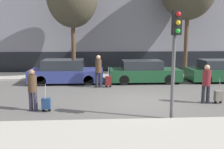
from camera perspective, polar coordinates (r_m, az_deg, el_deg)
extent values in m
plane|color=#565451|center=(11.11, 6.71, -6.26)|extent=(80.00, 80.00, 0.00)
cube|color=#A39E93|center=(7.62, 11.76, -13.24)|extent=(28.00, 2.50, 0.12)
cube|color=#A39E93|center=(17.88, 2.81, -0.14)|extent=(28.00, 3.00, 0.12)
cube|color=black|center=(19.93, 2.16, 2.96)|extent=(27.44, 0.06, 1.60)
cube|color=navy|center=(15.46, -10.32, -0.12)|extent=(4.39, 1.90, 0.70)
cube|color=#23282D|center=(15.40, -11.04, 2.26)|extent=(2.42, 1.68, 0.60)
cylinder|color=black|center=(14.54, -5.37, -1.36)|extent=(0.60, 0.18, 0.60)
cylinder|color=black|center=(16.24, -5.17, -0.26)|extent=(0.60, 0.18, 0.60)
cylinder|color=black|center=(14.89, -15.91, -1.43)|extent=(0.60, 0.18, 0.60)
cylinder|color=black|center=(16.55, -14.63, -0.34)|extent=(0.60, 0.18, 0.60)
cube|color=#194728|center=(15.53, 7.41, -0.01)|extent=(4.31, 1.74, 0.70)
cube|color=#23282D|center=(15.41, 6.82, 2.25)|extent=(2.37, 1.53, 0.53)
cylinder|color=black|center=(15.12, 12.92, -1.15)|extent=(0.60, 0.18, 0.60)
cylinder|color=black|center=(16.60, 11.43, -0.20)|extent=(0.60, 0.18, 0.60)
cylinder|color=black|center=(14.60, 2.80, -1.29)|extent=(0.60, 0.18, 0.60)
cylinder|color=black|center=(16.13, 2.21, -0.29)|extent=(0.60, 0.18, 0.60)
cube|color=#194728|center=(17.12, 23.77, 0.14)|extent=(4.21, 1.77, 0.70)
cube|color=#23282D|center=(16.96, 23.40, 2.21)|extent=(2.32, 1.56, 0.54)
cylinder|color=black|center=(15.87, 20.83, -1.04)|extent=(0.60, 0.18, 0.60)
cylinder|color=black|center=(17.32, 18.69, -0.12)|extent=(0.60, 0.18, 0.60)
cylinder|color=#383347|center=(10.15, -17.09, -5.89)|extent=(0.15, 0.15, 0.75)
cylinder|color=#383347|center=(10.25, -18.06, -5.79)|extent=(0.15, 0.15, 0.75)
cylinder|color=#473323|center=(10.05, -17.77, -1.96)|extent=(0.34, 0.34, 0.66)
sphere|color=#936B4C|center=(9.97, -17.89, 0.49)|extent=(0.21, 0.21, 0.21)
cube|color=navy|center=(9.94, -14.83, -6.41)|extent=(0.32, 0.24, 0.41)
cylinder|color=black|center=(10.04, -15.40, -7.86)|extent=(0.12, 0.03, 0.12)
cylinder|color=black|center=(10.00, -14.13, -7.88)|extent=(0.12, 0.03, 0.12)
cylinder|color=gray|center=(9.76, -15.03, -3.81)|extent=(0.02, 0.19, 0.53)
cylinder|color=#23232D|center=(13.96, -2.68, -1.27)|extent=(0.15, 0.15, 0.84)
cylinder|color=#23232D|center=(13.95, -3.50, -1.28)|extent=(0.15, 0.15, 0.84)
cylinder|color=#473323|center=(13.83, -3.12, 1.94)|extent=(0.34, 0.34, 0.73)
sphere|color=tan|center=(13.78, -3.14, 3.95)|extent=(0.24, 0.24, 0.24)
cube|color=maroon|center=(13.99, -0.84, -1.44)|extent=(0.32, 0.24, 0.50)
cylinder|color=black|center=(14.05, -1.29, -2.69)|extent=(0.12, 0.03, 0.12)
cylinder|color=black|center=(14.06, -0.38, -2.68)|extent=(0.12, 0.03, 0.12)
cylinder|color=gray|center=(13.83, -0.83, 0.65)|extent=(0.02, 0.19, 0.53)
cylinder|color=#23232D|center=(11.51, 21.07, -4.28)|extent=(0.15, 0.15, 0.78)
cylinder|color=#23232D|center=(11.45, 20.13, -4.30)|extent=(0.15, 0.15, 0.78)
cylinder|color=maroon|center=(11.34, 20.81, -0.71)|extent=(0.34, 0.34, 0.68)
sphere|color=tan|center=(11.28, 20.94, 1.54)|extent=(0.22, 0.22, 0.22)
cube|color=slate|center=(11.68, 23.15, -4.49)|extent=(0.32, 0.24, 0.43)
cylinder|color=black|center=(11.69, 22.57, -5.83)|extent=(0.12, 0.03, 0.12)
cylinder|color=black|center=(11.79, 23.56, -5.77)|extent=(0.12, 0.03, 0.12)
cylinder|color=gray|center=(11.52, 23.46, -2.19)|extent=(0.02, 0.19, 0.53)
cylinder|color=#515154|center=(8.75, 13.84, 1.77)|extent=(0.12, 0.12, 3.71)
cube|color=black|center=(8.52, 14.58, 11.37)|extent=(0.28, 0.24, 0.80)
sphere|color=red|center=(8.40, 14.97, 13.21)|extent=(0.15, 0.15, 0.15)
sphere|color=gold|center=(8.38, 14.90, 11.40)|extent=(0.15, 0.15, 0.15)
sphere|color=green|center=(8.37, 14.82, 9.58)|extent=(0.15, 0.15, 0.15)
torus|color=black|center=(17.81, -6.86, 1.13)|extent=(0.72, 0.06, 0.72)
torus|color=black|center=(17.90, -10.21, 1.09)|extent=(0.72, 0.06, 0.72)
cylinder|color=maroon|center=(17.82, -8.55, 1.74)|extent=(1.00, 0.05, 0.05)
cylinder|color=maroon|center=(17.82, -9.18, 2.37)|extent=(0.04, 0.04, 0.40)
cylinder|color=#4C3826|center=(17.22, -8.79, 5.93)|extent=(0.28, 0.28, 3.78)
cylinder|color=#4C3826|center=(18.72, 16.55, 6.91)|extent=(0.28, 0.28, 4.43)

